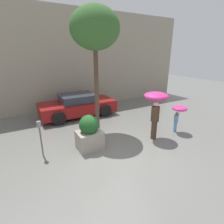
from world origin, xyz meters
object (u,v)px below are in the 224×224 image
at_px(parked_car_near, 78,105).
at_px(person_child, 179,111).
at_px(street_tree, 95,29).
at_px(parking_meter, 40,132).
at_px(planter_box, 89,133).
at_px(person_adult, 156,103).

bearing_deg(parked_car_near, person_child, -143.07).
relative_size(street_tree, parking_meter, 3.96).
distance_m(planter_box, street_tree, 4.07).
xyz_separation_m(street_tree, parking_meter, (-2.62, -1.07, -3.38)).
xyz_separation_m(person_child, street_tree, (-3.06, 1.99, 3.32)).
bearing_deg(planter_box, parked_car_near, 77.20).
height_order(person_adult, person_child, person_adult).
distance_m(planter_box, person_adult, 2.91).
xyz_separation_m(parked_car_near, parking_meter, (-2.49, -3.44, 0.34)).
distance_m(person_adult, parking_meter, 4.47).
bearing_deg(parking_meter, planter_box, -11.01).
distance_m(person_child, street_tree, 4.93).
relative_size(person_adult, street_tree, 0.38).
height_order(planter_box, parked_car_near, planter_box).
xyz_separation_m(person_adult, person_child, (1.32, -0.10, -0.54)).
bearing_deg(parking_meter, parked_car_near, 54.04).
height_order(person_child, parking_meter, parking_meter).
bearing_deg(person_adult, parked_car_near, 60.85).
relative_size(parked_car_near, street_tree, 0.81).
relative_size(planter_box, parked_car_near, 0.32).
height_order(person_child, parked_car_near, parked_car_near).
distance_m(person_child, parked_car_near, 5.41).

